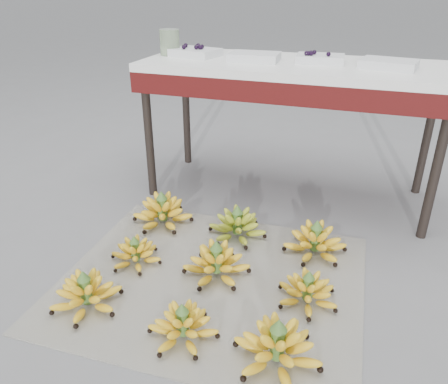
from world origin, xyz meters
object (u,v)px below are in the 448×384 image
(bunch_front_left, at_px, (86,294))
(tray_far_right, at_px, (389,64))
(newspaper_mat, at_px, (212,280))
(bunch_mid_center, at_px, (216,263))
(bunch_back_center, at_px, (237,226))
(tray_far_left, at_px, (195,52))
(bunch_front_right, at_px, (277,347))
(glass_jar, at_px, (170,42))
(bunch_front_center, at_px, (183,326))
(bunch_mid_left, at_px, (136,254))
(tray_right, at_px, (320,58))
(bunch_mid_right, at_px, (308,291))
(vendor_table, at_px, (293,79))
(bunch_back_left, at_px, (163,212))
(tray_left, at_px, (254,57))
(bunch_back_right, at_px, (315,242))

(bunch_front_left, height_order, tray_far_right, tray_far_right)
(newspaper_mat, bearing_deg, tray_far_right, 57.22)
(bunch_mid_center, distance_m, bunch_back_center, 0.33)
(bunch_front_left, height_order, tray_far_left, tray_far_left)
(bunch_front_right, relative_size, glass_jar, 2.59)
(bunch_front_right, bearing_deg, tray_far_right, 93.21)
(bunch_front_center, distance_m, bunch_front_right, 0.34)
(newspaper_mat, height_order, bunch_front_center, bunch_front_center)
(bunch_back_center, height_order, glass_jar, glass_jar)
(newspaper_mat, relative_size, bunch_front_left, 3.46)
(bunch_mid_left, height_order, tray_right, tray_right)
(bunch_mid_right, bearing_deg, vendor_table, 129.00)
(tray_far_left, relative_size, tray_far_right, 1.01)
(glass_jar, bearing_deg, newspaper_mat, -57.88)
(bunch_front_right, height_order, bunch_mid_center, bunch_front_right)
(bunch_back_center, bearing_deg, newspaper_mat, -72.33)
(bunch_back_left, distance_m, glass_jar, 0.97)
(newspaper_mat, distance_m, bunch_front_left, 0.51)
(bunch_mid_left, bearing_deg, bunch_mid_right, 20.90)
(bunch_front_right, distance_m, bunch_back_left, 1.04)
(tray_left, bearing_deg, glass_jar, 176.81)
(bunch_back_left, height_order, bunch_back_right, bunch_back_left)
(newspaper_mat, xyz_separation_m, bunch_back_center, (-0.00, 0.37, 0.06))
(bunch_front_left, distance_m, tray_left, 1.45)
(bunch_back_center, height_order, tray_far_right, tray_far_right)
(bunch_mid_center, bearing_deg, bunch_front_right, -45.79)
(tray_left, xyz_separation_m, tray_right, (0.34, 0.06, 0.00))
(bunch_back_left, distance_m, tray_far_left, 0.92)
(bunch_mid_right, distance_m, bunch_back_left, 0.90)
(tray_right, distance_m, tray_far_right, 0.34)
(tray_far_right, bearing_deg, tray_right, 171.18)
(bunch_mid_right, xyz_separation_m, tray_far_left, (-0.85, 0.96, 0.73))
(bunch_back_center, bearing_deg, tray_left, 116.07)
(bunch_mid_right, distance_m, bunch_back_right, 0.36)
(bunch_mid_left, distance_m, bunch_back_left, 0.36)
(bunch_front_left, bearing_deg, tray_left, 50.88)
(bunch_front_right, xyz_separation_m, bunch_mid_left, (-0.72, 0.35, -0.01))
(bunch_back_right, relative_size, tray_left, 1.26)
(bunch_mid_left, bearing_deg, tray_left, 94.84)
(tray_far_left, distance_m, tray_far_right, 1.03)
(bunch_mid_center, bearing_deg, tray_far_right, 58.01)
(bunch_front_center, relative_size, bunch_mid_center, 0.87)
(bunch_mid_left, relative_size, bunch_mid_center, 1.02)
(bunch_front_left, relative_size, bunch_mid_right, 1.13)
(newspaper_mat, distance_m, bunch_mid_left, 0.37)
(bunch_front_right, bearing_deg, bunch_back_right, 101.52)
(bunch_mid_center, height_order, bunch_mid_right, bunch_mid_center)
(bunch_front_left, bearing_deg, bunch_back_left, 65.88)
(bunch_mid_right, bearing_deg, newspaper_mat, -158.98)
(bunch_mid_right, relative_size, bunch_back_right, 0.95)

